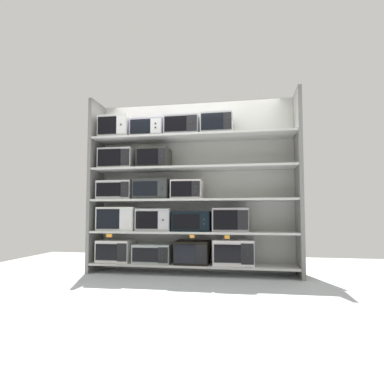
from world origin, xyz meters
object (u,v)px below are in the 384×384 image
(microwave_0, at_px, (116,251))
(microwave_3, at_px, (234,252))
(microwave_5, at_px, (155,220))
(microwave_13, at_px, (117,129))
(microwave_1, at_px, (154,253))
(microwave_10, at_px, (187,190))
(microwave_7, at_px, (231,220))
(microwave_14, at_px, (149,129))
(microwave_16, at_px, (217,125))
(microwave_6, at_px, (192,221))
(microwave_15, at_px, (183,127))
(microwave_2, at_px, (193,252))
(microwave_8, at_px, (118,190))
(microwave_4, at_px, (119,219))
(microwave_11, at_px, (118,159))
(microwave_12, at_px, (154,159))

(microwave_0, bearing_deg, microwave_3, 0.00)
(microwave_5, height_order, microwave_13, microwave_13)
(microwave_1, xyz_separation_m, microwave_10, (0.49, -0.00, 0.90))
(microwave_0, xyz_separation_m, microwave_7, (1.66, -0.00, 0.45))
(microwave_14, xyz_separation_m, microwave_16, (1.00, -0.00, 0.01))
(microwave_6, height_order, microwave_15, microwave_15)
(microwave_2, height_order, microwave_16, microwave_16)
(microwave_8, distance_m, microwave_15, 1.33)
(microwave_4, bearing_deg, microwave_13, 179.85)
(microwave_4, xyz_separation_m, microwave_11, (-0.02, -0.00, 0.88))
(microwave_1, height_order, microwave_2, microwave_2)
(microwave_5, relative_size, microwave_16, 1.13)
(microwave_0, bearing_deg, microwave_5, -0.02)
(microwave_11, bearing_deg, microwave_15, 0.01)
(microwave_8, bearing_deg, microwave_16, -0.01)
(microwave_0, bearing_deg, microwave_11, -2.44)
(microwave_8, bearing_deg, microwave_10, -0.02)
(microwave_10, height_order, microwave_11, microwave_11)
(microwave_2, height_order, microwave_5, microwave_5)
(microwave_7, distance_m, microwave_14, 1.77)
(microwave_12, relative_size, microwave_14, 0.92)
(microwave_7, bearing_deg, microwave_0, 179.99)
(microwave_8, xyz_separation_m, microwave_16, (1.47, -0.00, 0.91))
(microwave_3, bearing_deg, microwave_14, -179.98)
(microwave_3, xyz_separation_m, microwave_6, (-0.57, -0.00, 0.42))
(microwave_16, bearing_deg, microwave_4, 180.00)
(microwave_0, height_order, microwave_7, microwave_7)
(microwave_15, xyz_separation_m, microwave_16, (0.49, -0.00, 0.01))
(microwave_7, distance_m, microwave_11, 1.88)
(microwave_10, distance_m, microwave_13, 1.42)
(microwave_6, distance_m, microwave_14, 1.49)
(microwave_5, bearing_deg, microwave_8, 179.99)
(microwave_1, xyz_separation_m, microwave_4, (-0.54, -0.00, 0.49))
(microwave_7, bearing_deg, microwave_10, -179.99)
(microwave_3, height_order, microwave_6, microwave_6)
(microwave_7, relative_size, microwave_13, 1.09)
(microwave_14, bearing_deg, microwave_4, -179.99)
(microwave_0, height_order, microwave_4, microwave_4)
(microwave_14, bearing_deg, microwave_8, 179.97)
(microwave_13, relative_size, microwave_14, 0.94)
(microwave_12, height_order, microwave_15, microwave_15)
(microwave_12, bearing_deg, microwave_3, 0.02)
(microwave_5, bearing_deg, microwave_14, -179.95)
(microwave_8, relative_size, microwave_11, 1.01)
(microwave_0, bearing_deg, microwave_4, -0.57)
(microwave_10, distance_m, microwave_16, 1.00)
(microwave_2, height_order, microwave_8, microwave_8)
(microwave_11, bearing_deg, microwave_4, 0.19)
(microwave_11, relative_size, microwave_13, 1.12)
(microwave_7, bearing_deg, microwave_12, -180.00)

